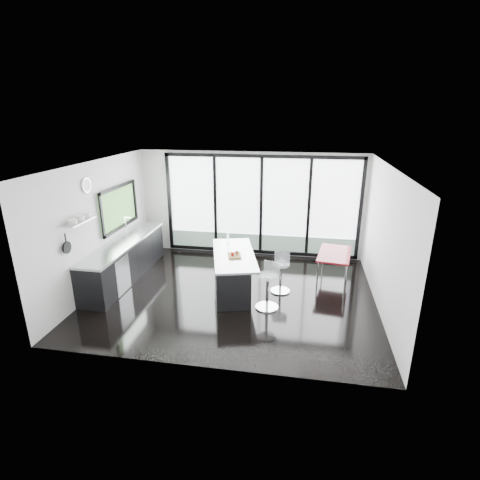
% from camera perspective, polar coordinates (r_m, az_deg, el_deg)
% --- Properties ---
extents(floor, '(6.00, 5.00, 0.00)m').
position_cam_1_polar(floor, '(8.25, -1.05, -8.21)').
color(floor, black).
rests_on(floor, ground).
extents(ceiling, '(6.00, 5.00, 0.00)m').
position_cam_1_polar(ceiling, '(7.40, -1.18, 11.45)').
color(ceiling, white).
rests_on(ceiling, wall_back).
extents(wall_back, '(6.00, 0.09, 2.80)m').
position_cam_1_polar(wall_back, '(10.05, 3.08, 4.58)').
color(wall_back, silver).
rests_on(wall_back, ground).
extents(wall_front, '(6.00, 0.00, 2.80)m').
position_cam_1_polar(wall_front, '(5.45, -6.11, -6.96)').
color(wall_front, silver).
rests_on(wall_front, ground).
extents(wall_left, '(0.26, 5.00, 2.80)m').
position_cam_1_polar(wall_left, '(8.93, -19.89, 3.54)').
color(wall_left, silver).
rests_on(wall_left, ground).
extents(wall_right, '(0.00, 5.00, 2.80)m').
position_cam_1_polar(wall_right, '(7.75, 21.23, -0.16)').
color(wall_right, silver).
rests_on(wall_right, ground).
extents(counter_cabinets, '(0.69, 3.24, 1.36)m').
position_cam_1_polar(counter_cabinets, '(9.23, -17.12, -2.87)').
color(counter_cabinets, black).
rests_on(counter_cabinets, floor).
extents(island, '(1.36, 2.21, 1.09)m').
position_cam_1_polar(island, '(8.30, -1.37, -4.78)').
color(island, black).
rests_on(island, floor).
extents(bar_stool_near, '(0.62, 0.62, 0.74)m').
position_cam_1_polar(bar_stool_near, '(7.56, 4.18, -7.81)').
color(bar_stool_near, silver).
rests_on(bar_stool_near, floor).
extents(bar_stool_far, '(0.45, 0.45, 0.68)m').
position_cam_1_polar(bar_stool_far, '(8.26, 6.21, -5.68)').
color(bar_stool_far, silver).
rests_on(bar_stool_far, floor).
extents(red_table, '(0.88, 1.32, 0.66)m').
position_cam_1_polar(red_table, '(9.08, 14.06, -3.88)').
color(red_table, maroon).
rests_on(red_table, floor).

